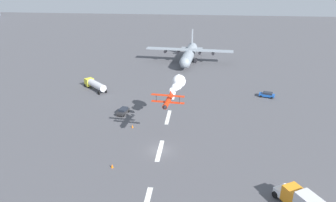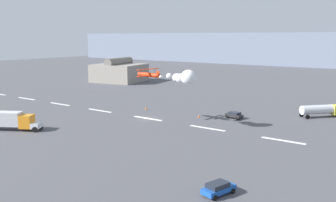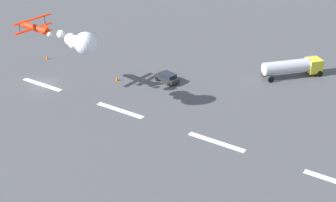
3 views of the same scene
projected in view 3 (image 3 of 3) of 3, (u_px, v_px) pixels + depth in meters
The scene contains 9 objects.
ground_plane at pixel (42, 85), 77.68m from camera, with size 440.00×440.00×0.00m, color #4C4C51.
runway_stripe_4 at pixel (42, 85), 77.68m from camera, with size 8.00×0.90×0.01m, color white.
runway_stripe_5 at pixel (120, 110), 70.27m from camera, with size 8.00×0.90×0.01m, color white.
runway_stripe_6 at pixel (216, 142), 62.85m from camera, with size 8.00×0.90×0.01m, color white.
stunt_biplane_red at pixel (73, 40), 66.17m from camera, with size 16.25×6.51×3.05m.
fuel_tanker_truck at pixel (293, 67), 79.59m from camera, with size 8.56×8.93×2.90m.
airport_staff_sedan at pixel (167, 77), 78.20m from camera, with size 4.33×2.75×1.52m.
traffic_cone_near at pixel (47, 57), 86.62m from camera, with size 0.44×0.44×0.75m, color orange.
traffic_cone_far at pixel (117, 78), 78.85m from camera, with size 0.44×0.44×0.75m, color orange.
Camera 3 is at (54.49, -48.01, 34.15)m, focal length 52.43 mm.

